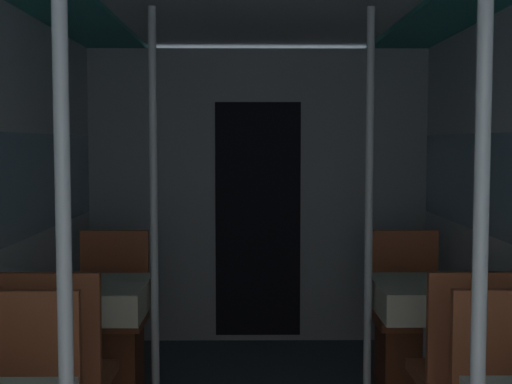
{
  "coord_description": "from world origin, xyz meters",
  "views": [
    {
      "loc": [
        -0.06,
        -1.07,
        1.5
      ],
      "look_at": [
        -0.03,
        3.07,
        1.22
      ],
      "focal_mm": 50.0,
      "sensor_mm": 36.0,
      "label": 1
    }
  ],
  "objects_px": {
    "support_pole_left_0": "(65,292)",
    "support_pole_left_1": "(154,220)",
    "dining_table_left_1": "(89,306)",
    "support_pole_right_0": "(479,291)",
    "chair_left_far_1": "(111,342)",
    "dining_table_right_1": "(433,305)",
    "support_pole_right_1": "(369,220)",
    "chair_right_far_1": "(409,341)"
  },
  "relations": [
    {
      "from": "chair_left_far_1",
      "to": "support_pole_left_1",
      "type": "relative_size",
      "value": 0.43
    },
    {
      "from": "support_pole_right_0",
      "to": "dining_table_right_1",
      "type": "xyz_separation_m",
      "value": [
        0.35,
        1.8,
        -0.46
      ]
    },
    {
      "from": "dining_table_left_1",
      "to": "support_pole_left_1",
      "type": "bearing_deg",
      "value": 0.0
    },
    {
      "from": "dining_table_left_1",
      "to": "chair_right_far_1",
      "type": "height_order",
      "value": "chair_right_far_1"
    },
    {
      "from": "dining_table_left_1",
      "to": "chair_right_far_1",
      "type": "distance_m",
      "value": 1.93
    },
    {
      "from": "dining_table_left_1",
      "to": "support_pole_right_1",
      "type": "relative_size",
      "value": 0.35
    },
    {
      "from": "dining_table_left_1",
      "to": "support_pole_left_0",
      "type": "bearing_deg",
      "value": -79.13
    },
    {
      "from": "chair_left_far_1",
      "to": "chair_right_far_1",
      "type": "height_order",
      "value": "same"
    },
    {
      "from": "dining_table_left_1",
      "to": "chair_left_far_1",
      "type": "bearing_deg",
      "value": 90.0
    },
    {
      "from": "dining_table_right_1",
      "to": "support_pole_left_0",
      "type": "bearing_deg",
      "value": -129.24
    },
    {
      "from": "chair_left_far_1",
      "to": "dining_table_right_1",
      "type": "bearing_deg",
      "value": 163.13
    },
    {
      "from": "chair_left_far_1",
      "to": "support_pole_left_1",
      "type": "height_order",
      "value": "support_pole_left_1"
    },
    {
      "from": "support_pole_right_0",
      "to": "chair_left_far_1",
      "type": "bearing_deg",
      "value": 122.02
    },
    {
      "from": "support_pole_left_0",
      "to": "chair_right_far_1",
      "type": "xyz_separation_m",
      "value": [
        1.47,
        2.35,
        -0.81
      ]
    },
    {
      "from": "support_pole_left_0",
      "to": "dining_table_left_1",
      "type": "distance_m",
      "value": 1.89
    },
    {
      "from": "support_pole_left_0",
      "to": "chair_left_far_1",
      "type": "distance_m",
      "value": 2.51
    },
    {
      "from": "support_pole_left_0",
      "to": "dining_table_left_1",
      "type": "bearing_deg",
      "value": 100.87
    },
    {
      "from": "support_pole_left_1",
      "to": "dining_table_right_1",
      "type": "bearing_deg",
      "value": 0.0
    },
    {
      "from": "support_pole_right_1",
      "to": "support_pole_right_0",
      "type": "bearing_deg",
      "value": -90.0
    },
    {
      "from": "chair_right_far_1",
      "to": "dining_table_left_1",
      "type": "bearing_deg",
      "value": 16.87
    },
    {
      "from": "dining_table_left_1",
      "to": "dining_table_right_1",
      "type": "relative_size",
      "value": 1.0
    },
    {
      "from": "support_pole_right_1",
      "to": "chair_right_far_1",
      "type": "bearing_deg",
      "value": 57.89
    },
    {
      "from": "support_pole_left_0",
      "to": "chair_left_far_1",
      "type": "bearing_deg",
      "value": 98.36
    },
    {
      "from": "dining_table_left_1",
      "to": "support_pole_right_0",
      "type": "relative_size",
      "value": 0.35
    },
    {
      "from": "support_pole_left_0",
      "to": "dining_table_right_1",
      "type": "bearing_deg",
      "value": 50.76
    },
    {
      "from": "dining_table_left_1",
      "to": "dining_table_right_1",
      "type": "bearing_deg",
      "value": 0.0
    },
    {
      "from": "dining_table_left_1",
      "to": "support_pole_right_0",
      "type": "distance_m",
      "value": 2.37
    },
    {
      "from": "support_pole_left_1",
      "to": "dining_table_right_1",
      "type": "height_order",
      "value": "support_pole_left_1"
    },
    {
      "from": "support_pole_left_0",
      "to": "support_pole_left_1",
      "type": "relative_size",
      "value": 1.0
    },
    {
      "from": "dining_table_right_1",
      "to": "support_pole_right_1",
      "type": "distance_m",
      "value": 0.57
    },
    {
      "from": "dining_table_right_1",
      "to": "support_pole_right_1",
      "type": "bearing_deg",
      "value": 180.0
    },
    {
      "from": "chair_right_far_1",
      "to": "support_pole_right_0",
      "type": "bearing_deg",
      "value": 81.64
    },
    {
      "from": "support_pole_right_0",
      "to": "support_pole_left_1",
      "type": "bearing_deg",
      "value": 121.99
    },
    {
      "from": "dining_table_right_1",
      "to": "support_pole_right_1",
      "type": "xyz_separation_m",
      "value": [
        -0.35,
        0.0,
        0.46
      ]
    },
    {
      "from": "dining_table_left_1",
      "to": "support_pole_left_1",
      "type": "xyz_separation_m",
      "value": [
        0.35,
        0.0,
        0.46
      ]
    },
    {
      "from": "support_pole_left_0",
      "to": "support_pole_right_0",
      "type": "distance_m",
      "value": 1.13
    },
    {
      "from": "support_pole_right_0",
      "to": "chair_right_far_1",
      "type": "bearing_deg",
      "value": 81.64
    },
    {
      "from": "support_pole_left_0",
      "to": "support_pole_right_1",
      "type": "bearing_deg",
      "value": 58.01
    },
    {
      "from": "support_pole_left_1",
      "to": "support_pole_right_1",
      "type": "bearing_deg",
      "value": 0.0
    },
    {
      "from": "chair_left_far_1",
      "to": "support_pole_left_0",
      "type": "bearing_deg",
      "value": 98.36
    },
    {
      "from": "support_pole_left_1",
      "to": "chair_right_far_1",
      "type": "relative_size",
      "value": 2.31
    },
    {
      "from": "dining_table_left_1",
      "to": "dining_table_right_1",
      "type": "height_order",
      "value": "same"
    }
  ]
}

